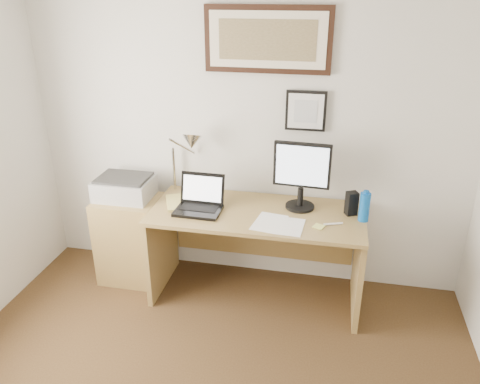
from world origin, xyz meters
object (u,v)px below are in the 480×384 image
(laptop, at_px, (200,203))
(lcd_monitor, at_px, (302,173))
(book, at_px, (167,203))
(printer, at_px, (125,187))
(side_cabinet, at_px, (131,239))
(desk, at_px, (258,234))
(water_bottle, at_px, (364,207))

(laptop, height_order, lcd_monitor, lcd_monitor)
(book, height_order, laptop, laptop)
(printer, bearing_deg, side_cabinet, -56.04)
(desk, bearing_deg, laptop, -162.76)
(book, relative_size, lcd_monitor, 0.56)
(desk, bearing_deg, water_bottle, -4.99)
(water_bottle, xyz_separation_m, book, (-1.48, -0.04, -0.10))
(water_bottle, xyz_separation_m, lcd_monitor, (-0.47, 0.11, 0.18))
(book, distance_m, lcd_monitor, 1.06)
(desk, relative_size, printer, 3.64)
(side_cabinet, distance_m, lcd_monitor, 1.54)
(lcd_monitor, xyz_separation_m, printer, (-1.40, -0.04, -0.22))
(desk, bearing_deg, book, -171.63)
(printer, bearing_deg, book, -15.23)
(desk, height_order, lcd_monitor, lcd_monitor)
(book, distance_m, desk, 0.75)
(water_bottle, height_order, book, water_bottle)
(side_cabinet, distance_m, water_bottle, 1.91)
(laptop, xyz_separation_m, lcd_monitor, (0.74, 0.18, 0.23))
(desk, xyz_separation_m, laptop, (-0.43, -0.13, 0.29))
(side_cabinet, distance_m, laptop, 0.79)
(laptop, bearing_deg, desk, 17.24)
(side_cabinet, relative_size, printer, 1.66)
(side_cabinet, height_order, laptop, laptop)
(laptop, bearing_deg, printer, 168.47)
(desk, distance_m, printer, 1.14)
(book, relative_size, desk, 0.18)
(laptop, height_order, printer, laptop)
(water_bottle, distance_m, book, 1.48)
(laptop, distance_m, lcd_monitor, 0.79)
(water_bottle, relative_size, printer, 0.49)
(side_cabinet, relative_size, water_bottle, 3.40)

